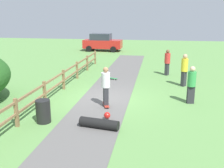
{
  "coord_description": "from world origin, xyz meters",
  "views": [
    {
      "loc": [
        2.42,
        -12.41,
        4.11
      ],
      "look_at": [
        0.47,
        -0.87,
        1.0
      ],
      "focal_mm": 43.04,
      "sensor_mm": 36.0,
      "label": 1
    }
  ],
  "objects_px": {
    "skater_riding": "(106,85)",
    "bystander_yellow": "(184,68)",
    "trash_bin": "(43,111)",
    "bystander_red": "(167,61)",
    "skateboard_loose": "(111,78)",
    "bystander_green": "(192,83)",
    "parked_car_red": "(102,42)",
    "skater_fallen": "(100,123)"
  },
  "relations": [
    {
      "from": "skateboard_loose",
      "to": "bystander_red",
      "type": "height_order",
      "value": "bystander_red"
    },
    {
      "from": "trash_bin",
      "to": "bystander_red",
      "type": "xyz_separation_m",
      "value": [
        4.93,
        9.11,
        0.51
      ]
    },
    {
      "from": "bystander_yellow",
      "to": "bystander_red",
      "type": "bearing_deg",
      "value": 107.63
    },
    {
      "from": "skateboard_loose",
      "to": "bystander_red",
      "type": "xyz_separation_m",
      "value": [
        3.51,
        1.85,
        0.87
      ]
    },
    {
      "from": "trash_bin",
      "to": "parked_car_red",
      "type": "relative_size",
      "value": 0.21
    },
    {
      "from": "skater_fallen",
      "to": "skateboard_loose",
      "type": "distance_m",
      "value": 7.45
    },
    {
      "from": "skater_riding",
      "to": "skater_fallen",
      "type": "distance_m",
      "value": 2.48
    },
    {
      "from": "skater_fallen",
      "to": "skateboard_loose",
      "type": "height_order",
      "value": "skater_fallen"
    },
    {
      "from": "skater_fallen",
      "to": "parked_car_red",
      "type": "relative_size",
      "value": 0.36
    },
    {
      "from": "skater_fallen",
      "to": "trash_bin",
      "type": "bearing_deg",
      "value": 176.19
    },
    {
      "from": "bystander_green",
      "to": "parked_car_red",
      "type": "height_order",
      "value": "parked_car_red"
    },
    {
      "from": "skateboard_loose",
      "to": "bystander_green",
      "type": "xyz_separation_m",
      "value": [
        4.43,
        -3.97,
        0.89
      ]
    },
    {
      "from": "skateboard_loose",
      "to": "parked_car_red",
      "type": "height_order",
      "value": "parked_car_red"
    },
    {
      "from": "bystander_red",
      "to": "bystander_green",
      "type": "height_order",
      "value": "bystander_green"
    },
    {
      "from": "skateboard_loose",
      "to": "bystander_yellow",
      "type": "xyz_separation_m",
      "value": [
        4.38,
        -0.88,
        0.95
      ]
    },
    {
      "from": "bystander_green",
      "to": "trash_bin",
      "type": "bearing_deg",
      "value": -150.65
    },
    {
      "from": "skater_fallen",
      "to": "parked_car_red",
      "type": "distance_m",
      "value": 20.75
    },
    {
      "from": "parked_car_red",
      "to": "bystander_red",
      "type": "bearing_deg",
      "value": -58.65
    },
    {
      "from": "skateboard_loose",
      "to": "trash_bin",
      "type": "bearing_deg",
      "value": -101.09
    },
    {
      "from": "skateboard_loose",
      "to": "skater_riding",
      "type": "bearing_deg",
      "value": -83.13
    },
    {
      "from": "bystander_red",
      "to": "skater_riding",
      "type": "bearing_deg",
      "value": -112.67
    },
    {
      "from": "bystander_green",
      "to": "skater_fallen",
      "type": "bearing_deg",
      "value": -136.29
    },
    {
      "from": "bystander_red",
      "to": "trash_bin",
      "type": "bearing_deg",
      "value": -118.43
    },
    {
      "from": "skater_riding",
      "to": "bystander_yellow",
      "type": "distance_m",
      "value": 5.64
    },
    {
      "from": "trash_bin",
      "to": "skater_fallen",
      "type": "height_order",
      "value": "trash_bin"
    },
    {
      "from": "skateboard_loose",
      "to": "bystander_green",
      "type": "bearing_deg",
      "value": -41.85
    },
    {
      "from": "skater_riding",
      "to": "bystander_yellow",
      "type": "relative_size",
      "value": 0.96
    },
    {
      "from": "trash_bin",
      "to": "skater_riding",
      "type": "relative_size",
      "value": 0.5
    },
    {
      "from": "bystander_red",
      "to": "bystander_green",
      "type": "distance_m",
      "value": 5.89
    },
    {
      "from": "trash_bin",
      "to": "skater_riding",
      "type": "xyz_separation_m",
      "value": [
        2.03,
        2.17,
        0.58
      ]
    },
    {
      "from": "skater_fallen",
      "to": "bystander_red",
      "type": "distance_m",
      "value": 9.67
    },
    {
      "from": "bystander_green",
      "to": "parked_car_red",
      "type": "bearing_deg",
      "value": 114.4
    },
    {
      "from": "skater_riding",
      "to": "bystander_green",
      "type": "height_order",
      "value": "skater_riding"
    },
    {
      "from": "skater_riding",
      "to": "skateboard_loose",
      "type": "height_order",
      "value": "skater_riding"
    },
    {
      "from": "trash_bin",
      "to": "bystander_green",
      "type": "relative_size",
      "value": 0.51
    },
    {
      "from": "bystander_red",
      "to": "bystander_yellow",
      "type": "bearing_deg",
      "value": -72.37
    },
    {
      "from": "trash_bin",
      "to": "bystander_green",
      "type": "distance_m",
      "value": 6.73
    },
    {
      "from": "bystander_red",
      "to": "bystander_green",
      "type": "xyz_separation_m",
      "value": [
        0.92,
        -5.82,
        0.01
      ]
    },
    {
      "from": "bystander_yellow",
      "to": "skateboard_loose",
      "type": "bearing_deg",
      "value": 168.64
    },
    {
      "from": "skater_riding",
      "to": "bystander_green",
      "type": "xyz_separation_m",
      "value": [
        3.81,
        1.12,
        -0.05
      ]
    },
    {
      "from": "bystander_green",
      "to": "bystander_red",
      "type": "bearing_deg",
      "value": 98.97
    },
    {
      "from": "bystander_yellow",
      "to": "bystander_green",
      "type": "distance_m",
      "value": 3.09
    }
  ]
}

